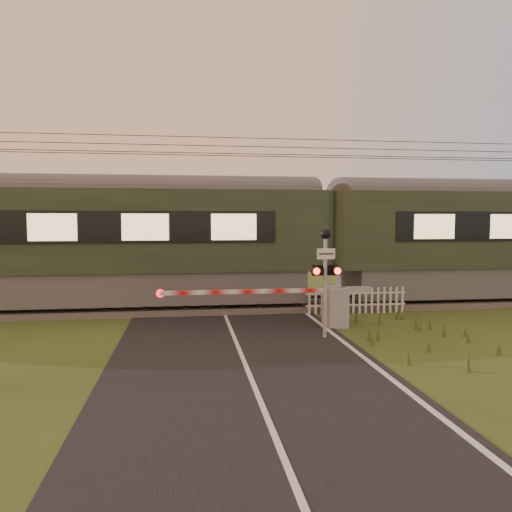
{
  "coord_description": "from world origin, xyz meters",
  "views": [
    {
      "loc": [
        -1.25,
        -11.47,
        3.16
      ],
      "look_at": [
        0.81,
        3.2,
        2.1
      ],
      "focal_mm": 35.0,
      "sensor_mm": 36.0,
      "label": 1
    }
  ],
  "objects": [
    {
      "name": "crossing_signal",
      "position": [
        2.42,
        1.36,
        2.02
      ],
      "size": [
        0.75,
        0.33,
        2.94
      ],
      "color": "gray",
      "rests_on": "ground"
    },
    {
      "name": "track_bed",
      "position": [
        0.0,
        6.5,
        0.07
      ],
      "size": [
        140.0,
        3.4,
        0.39
      ],
      "color": "#47423D",
      "rests_on": "ground"
    },
    {
      "name": "boom_gate",
      "position": [
        2.91,
        2.83,
        0.65
      ],
      "size": [
        6.33,
        0.9,
        1.2
      ],
      "color": "gray",
      "rests_on": "ground"
    },
    {
      "name": "train",
      "position": [
        3.81,
        6.5,
        2.48
      ],
      "size": [
        47.2,
        3.25,
        4.41
      ],
      "color": "#5E5E62",
      "rests_on": "ground"
    },
    {
      "name": "road",
      "position": [
        0.02,
        -0.23,
        0.01
      ],
      "size": [
        6.0,
        140.0,
        0.03
      ],
      "color": "black",
      "rests_on": "ground"
    },
    {
      "name": "overhead_wires",
      "position": [
        0.0,
        6.5,
        5.72
      ],
      "size": [
        120.0,
        0.62,
        0.62
      ],
      "color": "black",
      "rests_on": "ground"
    },
    {
      "name": "picket_fence",
      "position": [
        4.44,
        4.6,
        0.45
      ],
      "size": [
        3.49,
        0.07,
        0.89
      ],
      "color": "silver",
      "rests_on": "ground"
    },
    {
      "name": "ground",
      "position": [
        0.0,
        0.0,
        0.0
      ],
      "size": [
        160.0,
        160.0,
        0.0
      ],
      "primitive_type": "plane",
      "color": "#354319",
      "rests_on": "ground"
    }
  ]
}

